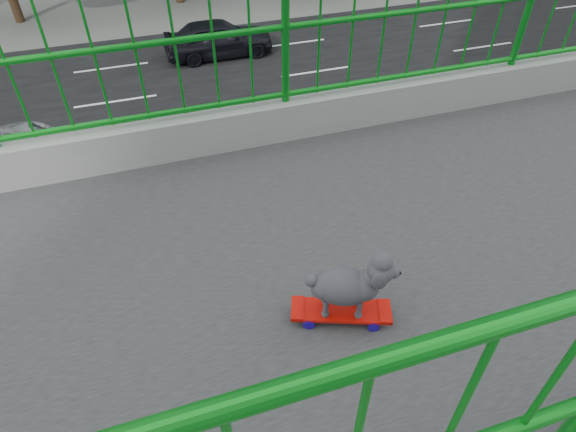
% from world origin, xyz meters
% --- Properties ---
extents(road, '(18.00, 90.00, 0.02)m').
position_xyz_m(road, '(-13.00, 0.00, 0.01)').
color(road, black).
rests_on(road, ground).
extents(skateboard, '(0.32, 0.53, 0.07)m').
position_xyz_m(skateboard, '(0.37, 1.73, 7.05)').
color(skateboard, red).
rests_on(skateboard, footbridge).
extents(poodle, '(0.28, 0.43, 0.38)m').
position_xyz_m(poodle, '(0.38, 1.75, 7.27)').
color(poodle, '#28262B').
rests_on(poodle, skateboard).
extents(car_1, '(1.41, 4.03, 1.33)m').
position_xyz_m(car_1, '(-9.20, -1.44, 0.66)').
color(car_1, silver).
rests_on(car_1, ground).
extents(car_4, '(1.84, 4.56, 1.55)m').
position_xyz_m(car_4, '(-18.80, 4.58, 0.78)').
color(car_4, black).
rests_on(car_4, ground).
extents(car_5, '(1.46, 4.19, 1.38)m').
position_xyz_m(car_5, '(-6.00, -1.03, 0.69)').
color(car_5, silver).
rests_on(car_5, ground).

